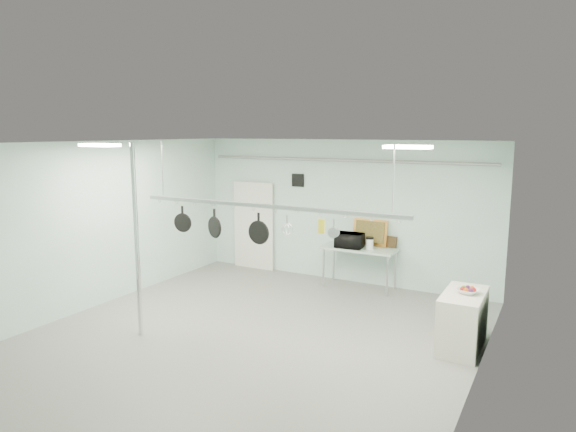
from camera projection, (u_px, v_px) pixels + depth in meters
The scene contains 25 objects.
floor at pixel (245, 341), 8.37m from camera, with size 8.00×8.00×0.00m, color gray.
ceiling at pixel (242, 144), 7.85m from camera, with size 7.00×8.00×0.02m, color silver.
back_wall at pixel (341, 211), 11.57m from camera, with size 7.00×0.02×3.20m, color silver.
right_wall at pixel (475, 274), 6.46m from camera, with size 0.02×8.00×3.20m, color silver.
door at pixel (254, 226), 12.70m from camera, with size 1.10×0.10×2.20m, color silver.
wall_vent at pixel (298, 180), 11.96m from camera, with size 0.30×0.04×0.30m, color black.
conduit_pipe at pixel (341, 160), 11.30m from camera, with size 0.07×0.07×6.60m, color gray.
chrome_pole at pixel (137, 241), 8.39m from camera, with size 0.08×0.08×3.20m, color silver.
prep_table at pixel (359, 251), 11.07m from camera, with size 1.60×0.70×0.91m.
side_cabinet at pixel (462, 321), 8.03m from camera, with size 0.60×1.20×0.90m, color beige.
pot_rack at pixel (264, 204), 8.17m from camera, with size 4.80×0.06×1.00m.
light_panel_left at pixel (100, 145), 8.20m from camera, with size 0.65×0.30×0.05m, color white.
light_panel_right at pixel (408, 147), 7.24m from camera, with size 0.65×0.30×0.05m, color white.
microwave at pixel (350, 240), 11.01m from camera, with size 0.58×0.39×0.32m, color black.
coffee_canister at pixel (370, 244), 10.86m from camera, with size 0.15×0.15×0.22m, color white.
painting_large at pixel (370, 232), 11.21m from camera, with size 0.78×0.05×0.58m, color orange.
painting_small at pixel (390, 242), 11.03m from camera, with size 0.30×0.04×0.25m, color #312311.
fruit_bowl at pixel (468, 291), 7.92m from camera, with size 0.33×0.33×0.08m, color white.
skillet_left at pixel (183, 219), 9.02m from camera, with size 0.33×0.06×0.46m, color black, non-canonical shape.
skillet_mid at pixel (215, 224), 8.70m from camera, with size 0.37×0.06×0.51m, color black, non-canonical shape.
skillet_right at pixel (259, 229), 8.29m from camera, with size 0.39×0.06×0.53m, color black, non-canonical shape.
whisk at pixel (287, 226), 8.03m from camera, with size 0.18×0.18×0.36m, color silver, non-canonical shape.
grater at pixel (321, 226), 7.74m from camera, with size 0.10×0.02×0.24m, color orange, non-canonical shape.
saucepan at pixel (334, 228), 7.65m from camera, with size 0.16×0.08×0.27m, color silver, non-canonical shape.
fruit_cluster at pixel (468, 289), 7.92m from camera, with size 0.24×0.24×0.09m, color #9E130E, non-canonical shape.
Camera 1 is at (4.40, -6.63, 3.38)m, focal length 32.00 mm.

